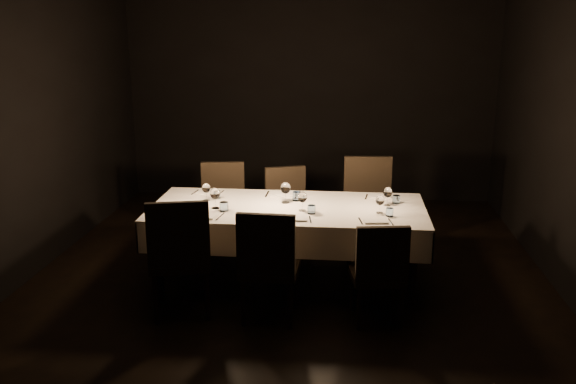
# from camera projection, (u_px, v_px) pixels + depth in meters

# --- Properties ---
(room) EXTENTS (5.01, 6.01, 3.01)m
(room) POSITION_uv_depth(u_px,v_px,m) (288.00, 127.00, 5.42)
(room) COLOR black
(room) RESTS_ON ground
(dining_table) EXTENTS (2.52, 1.12, 0.76)m
(dining_table) POSITION_uv_depth(u_px,v_px,m) (288.00, 214.00, 5.64)
(dining_table) COLOR black
(dining_table) RESTS_ON ground
(chair_near_left) EXTENTS (0.60, 0.60, 1.04)m
(chair_near_left) POSITION_uv_depth(u_px,v_px,m) (180.00, 253.00, 5.03)
(chair_near_left) COLOR black
(chair_near_left) RESTS_ON ground
(place_setting_near_left) EXTENTS (0.36, 0.41, 0.19)m
(place_setting_near_left) POSITION_uv_depth(u_px,v_px,m) (214.00, 203.00, 5.45)
(place_setting_near_left) COLOR silver
(place_setting_near_left) RESTS_ON dining_table
(chair_near_center) EXTENTS (0.49, 0.49, 0.97)m
(chair_near_center) POSITION_uv_depth(u_px,v_px,m) (268.00, 261.00, 4.93)
(chair_near_center) COLOR black
(chair_near_center) RESTS_ON ground
(place_setting_near_center) EXTENTS (0.33, 0.40, 0.18)m
(place_setting_near_center) POSITION_uv_depth(u_px,v_px,m) (302.00, 206.00, 5.38)
(place_setting_near_center) COLOR silver
(place_setting_near_center) RESTS_ON dining_table
(chair_near_right) EXTENTS (0.48, 0.48, 0.88)m
(chair_near_right) POSITION_uv_depth(u_px,v_px,m) (379.00, 269.00, 4.90)
(chair_near_right) COLOR black
(chair_near_right) RESTS_ON ground
(place_setting_near_right) EXTENTS (0.31, 0.39, 0.17)m
(place_setting_near_right) POSITION_uv_depth(u_px,v_px,m) (381.00, 209.00, 5.32)
(place_setting_near_right) COLOR silver
(place_setting_near_right) RESTS_ON dining_table
(chair_far_left) EXTENTS (0.52, 0.52, 0.96)m
(chair_far_left) POSITION_uv_depth(u_px,v_px,m) (223.00, 204.00, 6.52)
(chair_far_left) COLOR black
(chair_far_left) RESTS_ON ground
(place_setting_far_left) EXTENTS (0.32, 0.39, 0.17)m
(place_setting_far_left) POSITION_uv_depth(u_px,v_px,m) (209.00, 191.00, 5.88)
(place_setting_far_left) COLOR silver
(place_setting_far_left) RESTS_ON dining_table
(chair_far_center) EXTENTS (0.56, 0.56, 0.92)m
(chair_far_center) POSITION_uv_depth(u_px,v_px,m) (287.00, 206.00, 6.50)
(chair_far_center) COLOR black
(chair_far_center) RESTS_ON ground
(place_setting_far_center) EXTENTS (0.36, 0.42, 0.20)m
(place_setting_far_center) POSITION_uv_depth(u_px,v_px,m) (287.00, 192.00, 5.81)
(place_setting_far_center) COLOR silver
(place_setting_far_center) RESTS_ON dining_table
(chair_far_right) EXTENTS (0.54, 0.54, 1.04)m
(chair_far_right) POSITION_uv_depth(u_px,v_px,m) (368.00, 203.00, 6.39)
(chair_far_right) COLOR black
(chair_far_right) RESTS_ON ground
(place_setting_far_right) EXTENTS (0.33, 0.40, 0.18)m
(place_setting_far_right) POSITION_uv_depth(u_px,v_px,m) (387.00, 195.00, 5.72)
(place_setting_far_right) COLOR silver
(place_setting_far_right) RESTS_ON dining_table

